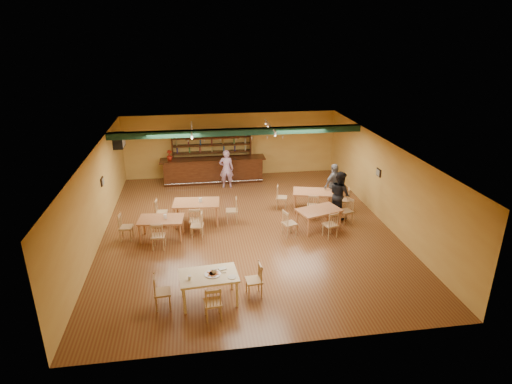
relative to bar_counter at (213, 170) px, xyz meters
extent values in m
plane|color=brown|center=(0.92, -5.15, -0.56)|extent=(12.00, 12.00, 0.00)
cube|color=black|center=(0.92, -2.35, 2.31)|extent=(10.00, 0.30, 0.25)
cube|color=white|center=(-0.88, -1.75, 2.38)|extent=(0.05, 2.50, 0.05)
cube|color=white|center=(2.32, -1.75, 2.38)|extent=(0.05, 2.50, 0.05)
cube|color=white|center=(-3.88, -0.95, 1.79)|extent=(0.34, 0.70, 0.48)
cube|color=black|center=(-4.05, -4.15, 1.14)|extent=(0.04, 0.34, 0.28)
cube|color=black|center=(5.89, -4.65, 1.14)|extent=(0.04, 0.34, 0.28)
cube|color=black|center=(0.00, 0.00, 0.00)|extent=(4.77, 0.85, 1.13)
cube|color=black|center=(0.00, 0.63, 0.57)|extent=(3.69, 0.40, 2.28)
imported|color=maroon|center=(-1.94, 0.00, 0.79)|extent=(0.33, 0.33, 0.46)
cube|color=#A9673C|center=(-0.85, -4.40, -0.15)|extent=(1.72, 1.12, 0.82)
cube|color=#A9673C|center=(3.66, -3.82, -0.18)|extent=(1.71, 1.27, 0.76)
cube|color=#A9673C|center=(-2.04, -5.47, -0.19)|extent=(1.56, 1.02, 0.74)
cube|color=#A9673C|center=(3.41, -5.52, -0.19)|extent=(1.69, 1.30, 0.74)
cube|color=beige|center=(-0.62, -9.26, -0.17)|extent=(1.55, 1.07, 0.80)
cylinder|color=silver|center=(-0.51, -9.26, 0.24)|extent=(0.48, 0.48, 0.01)
cylinder|color=#EAE5C6|center=(-1.10, -9.42, 0.29)|extent=(0.08, 0.08, 0.11)
cube|color=white|center=(-0.25, -9.05, 0.25)|extent=(0.23, 0.20, 0.03)
cube|color=silver|center=(-0.35, -9.21, 0.25)|extent=(0.33, 0.14, 0.00)
cylinder|color=white|center=(-0.04, -9.47, 0.24)|extent=(0.24, 0.24, 0.01)
imported|color=#984EA9|center=(0.54, -0.83, 0.30)|extent=(0.67, 0.47, 1.73)
imported|color=black|center=(4.46, -4.62, 0.33)|extent=(0.90, 1.03, 1.79)
imported|color=slate|center=(4.61, -3.52, 0.31)|extent=(1.10, 0.84, 1.74)
camera|label=1|loc=(-0.80, -18.71, 6.15)|focal=29.81mm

